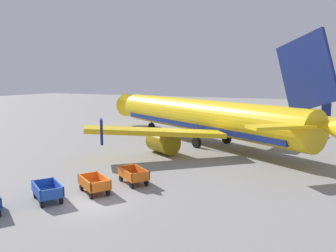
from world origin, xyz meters
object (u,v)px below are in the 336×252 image
(baggage_cart_third_in_row, at_px, (94,184))
(baggage_cart_fourth_in_row, at_px, (133,175))
(airplane, at_px, (204,117))
(baggage_cart_second_in_row, at_px, (47,191))

(baggage_cart_third_in_row, xyz_separation_m, baggage_cart_fourth_in_row, (1.24, 2.84, 0.00))
(airplane, relative_size, baggage_cart_second_in_row, 10.06)
(baggage_cart_second_in_row, distance_m, baggage_cart_third_in_row, 2.93)
(baggage_cart_second_in_row, height_order, baggage_cart_third_in_row, same)
(baggage_cart_second_in_row, xyz_separation_m, baggage_cart_third_in_row, (1.69, 2.39, 0.00))
(airplane, height_order, baggage_cart_second_in_row, airplane)
(baggage_cart_fourth_in_row, bearing_deg, baggage_cart_second_in_row, -119.24)
(baggage_cart_fourth_in_row, bearing_deg, airplane, 91.90)
(baggage_cart_second_in_row, relative_size, baggage_cart_third_in_row, 1.00)
(airplane, bearing_deg, baggage_cart_second_in_row, -96.31)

